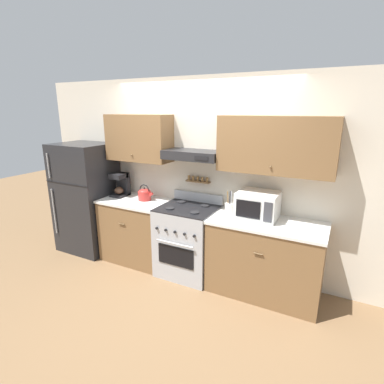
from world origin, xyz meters
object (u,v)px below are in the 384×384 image
Objects in this scene: refrigerator at (87,197)px; coffee_maker at (121,184)px; stove_range at (188,240)px; tea_kettle at (145,194)px; microwave at (258,205)px; utensil_crock at (229,208)px.

refrigerator is 4.89× the size of coffee_maker.
stove_range is 1.33m from coffee_maker.
refrigerator is 1.04m from tea_kettle.
stove_range is 1.79m from refrigerator.
microwave reaches higher than tea_kettle.
utensil_crock is at bearing 2.63° from refrigerator.
refrigerator reaches higher than coffee_maker.
coffee_maker is 1.71m from utensil_crock.
refrigerator is at bearing -178.98° from stove_range.
coffee_maker is at bearing 175.67° from tea_kettle.
utensil_crock is at bearing 7.88° from stove_range.
refrigerator is 5.73× the size of utensil_crock.
refrigerator reaches higher than utensil_crock.
microwave is (2.05, -0.02, -0.01)m from coffee_maker.
microwave is at bearing 5.96° from stove_range.
stove_range is 0.63× the size of refrigerator.
tea_kettle is 1.26m from utensil_crock.
utensil_crock is at bearing -177.03° from microwave.
microwave is 0.35m from utensil_crock.
utensil_crock is (1.26, 0.00, -0.01)m from tea_kettle.
stove_range is 0.74m from utensil_crock.
refrigerator is at bearing -177.37° from utensil_crock.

